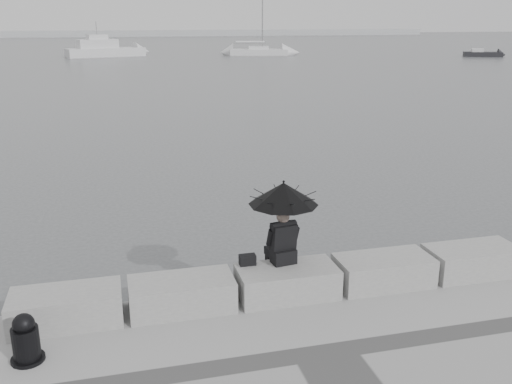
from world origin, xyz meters
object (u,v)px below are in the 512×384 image
object	(u,v)px
sailboat_right	(259,51)
motor_cruiser	(106,50)
small_motorboat	(483,54)
mooring_bollard	(26,341)
seated_person	(284,204)

from	to	relation	value
sailboat_right	motor_cruiser	size ratio (longest dim) A/B	1.25
motor_cruiser	small_motorboat	distance (m)	49.10
sailboat_right	motor_cruiser	distance (m)	20.14
mooring_bollard	sailboat_right	size ratio (longest dim) A/B	0.05
seated_person	sailboat_right	bearing A→B (deg)	67.24
seated_person	mooring_bollard	bearing A→B (deg)	-171.86
seated_person	mooring_bollard	size ratio (longest dim) A/B	2.02
mooring_bollard	small_motorboat	bearing A→B (deg)	50.49
sailboat_right	small_motorboat	world-z (taller)	sailboat_right
mooring_bollard	motor_cruiser	bearing A→B (deg)	88.91
mooring_bollard	seated_person	bearing A→B (deg)	16.49
motor_cruiser	small_motorboat	xyz separation A→B (m)	(47.57, -12.15, -0.57)
mooring_bollard	small_motorboat	world-z (taller)	mooring_bollard
mooring_bollard	motor_cruiser	distance (m)	71.51
seated_person	small_motorboat	world-z (taller)	seated_person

